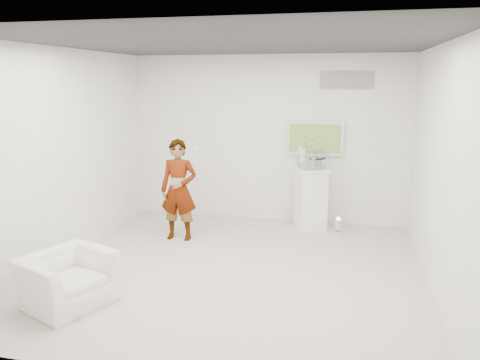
{
  "coord_description": "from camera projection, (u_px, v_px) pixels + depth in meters",
  "views": [
    {
      "loc": [
        1.38,
        -5.85,
        2.56
      ],
      "look_at": [
        -0.09,
        0.6,
        1.14
      ],
      "focal_mm": 35.0,
      "sensor_mm": 36.0,
      "label": 1
    }
  ],
  "objects": [
    {
      "name": "room",
      "position": [
        236.0,
        162.0,
        6.1
      ],
      "size": [
        5.01,
        5.01,
        3.0
      ],
      "color": "beige",
      "rests_on": "ground"
    },
    {
      "name": "person",
      "position": [
        179.0,
        190.0,
        7.53
      ],
      "size": [
        0.61,
        0.41,
        1.64
      ],
      "primitive_type": "imported",
      "rotation": [
        0.0,
        0.0,
        0.04
      ],
      "color": "white",
      "rests_on": "room"
    },
    {
      "name": "pedestal",
      "position": [
        311.0,
        198.0,
        8.14
      ],
      "size": [
        0.67,
        0.67,
        1.07
      ],
      "primitive_type": "cube",
      "rotation": [
        0.0,
        0.0,
        0.38
      ],
      "color": "white",
      "rests_on": "room"
    },
    {
      "name": "console",
      "position": [
        312.0,
        163.0,
        8.01
      ],
      "size": [
        0.05,
        0.14,
        0.2
      ],
      "primitive_type": "cube",
      "rotation": [
        0.0,
        0.0,
        -0.01
      ],
      "color": "white",
      "rests_on": "pedestal"
    },
    {
      "name": "armchair",
      "position": [
        67.0,
        280.0,
        5.39
      ],
      "size": [
        1.11,
        1.17,
        0.6
      ],
      "primitive_type": "imported",
      "rotation": [
        0.0,
        0.0,
        1.17
      ],
      "color": "white",
      "rests_on": "room"
    },
    {
      "name": "floor_uplight",
      "position": [
        338.0,
        226.0,
        7.92
      ],
      "size": [
        0.21,
        0.21,
        0.28
      ],
      "primitive_type": "cylinder",
      "rotation": [
        0.0,
        0.0,
        0.18
      ],
      "color": "silver",
      "rests_on": "room"
    },
    {
      "name": "wii_remote",
      "position": [
        196.0,
        149.0,
        7.49
      ],
      "size": [
        0.06,
        0.15,
        0.04
      ],
      "primitive_type": "cube",
      "rotation": [
        0.0,
        0.0,
        0.15
      ],
      "color": "white",
      "rests_on": "person"
    },
    {
      "name": "logo_decal",
      "position": [
        347.0,
        80.0,
        7.96
      ],
      "size": [
        0.9,
        0.02,
        0.3
      ],
      "primitive_type": "cube",
      "color": "gray",
      "rests_on": "room"
    },
    {
      "name": "vitrine",
      "position": [
        312.0,
        158.0,
        7.99
      ],
      "size": [
        0.49,
        0.49,
        0.37
      ],
      "primitive_type": "cube",
      "rotation": [
        0.0,
        0.0,
        0.46
      ],
      "color": "white",
      "rests_on": "pedestal"
    },
    {
      "name": "tv",
      "position": [
        315.0,
        138.0,
        8.24
      ],
      "size": [
        1.0,
        0.08,
        0.6
      ],
      "primitive_type": "cube",
      "color": "silver",
      "rests_on": "room"
    }
  ]
}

